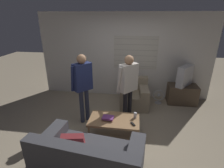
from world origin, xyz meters
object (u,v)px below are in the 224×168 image
at_px(spare_remote, 133,124).
at_px(coffee_table, 114,121).
at_px(couch_blue, 88,161).
at_px(armchair_beige, 134,95).
at_px(person_left_standing, 83,81).
at_px(book_stack, 108,118).
at_px(floor_fan, 159,97).
at_px(soda_can, 135,115).
at_px(tv, 185,76).
at_px(person_right_standing, 128,82).

bearing_deg(spare_remote, coffee_table, 127.75).
bearing_deg(couch_blue, armchair_beige, 82.63).
xyz_separation_m(coffee_table, person_left_standing, (-0.80, 0.52, 0.65)).
bearing_deg(couch_blue, book_stack, 88.25).
relative_size(coffee_table, floor_fan, 2.46).
xyz_separation_m(book_stack, spare_remote, (0.51, -0.11, -0.02)).
bearing_deg(soda_can, floor_fan, 67.01).
relative_size(spare_remote, floor_fan, 0.31).
bearing_deg(tv, spare_remote, 2.60).
height_order(couch_blue, tv, tv).
bearing_deg(soda_can, person_right_standing, 110.70).
bearing_deg(soda_can, book_stack, -166.36).
distance_m(armchair_beige, person_left_standing, 1.69).
xyz_separation_m(couch_blue, person_right_standing, (0.51, 1.66, 0.74)).
relative_size(book_stack, soda_can, 1.95).
bearing_deg(spare_remote, book_stack, 135.01).
bearing_deg(coffee_table, floor_fan, 56.99).
bearing_deg(tv, armchair_beige, -38.15).
bearing_deg(book_stack, person_right_standing, 61.78).
bearing_deg(coffee_table, book_stack, -166.86).
distance_m(coffee_table, tv, 2.59).
relative_size(person_left_standing, spare_remote, 12.76).
relative_size(tv, person_left_standing, 0.37).
height_order(couch_blue, coffee_table, couch_blue).
height_order(person_left_standing, floor_fan, person_left_standing).
relative_size(couch_blue, tv, 2.88).
distance_m(coffee_table, person_right_standing, 0.93).
height_order(soda_can, floor_fan, soda_can).
xyz_separation_m(soda_can, floor_fan, (0.68, 1.60, -0.30)).
xyz_separation_m(armchair_beige, tv, (1.40, 0.35, 0.53)).
bearing_deg(person_right_standing, soda_can, -116.73).
xyz_separation_m(tv, floor_fan, (-0.67, -0.12, -0.64)).
distance_m(coffee_table, soda_can, 0.45).
relative_size(tv, soda_can, 4.91).
relative_size(book_stack, spare_remote, 1.87).
bearing_deg(soda_can, person_left_standing, 161.21).
bearing_deg(person_right_standing, spare_remote, -125.70).
distance_m(coffee_table, person_left_standing, 1.16).
xyz_separation_m(person_right_standing, soda_can, (0.20, -0.52, -0.55)).
height_order(couch_blue, person_left_standing, person_left_standing).
bearing_deg(person_left_standing, book_stack, -85.84).
bearing_deg(person_right_standing, floor_fan, 3.52).
bearing_deg(book_stack, soda_can, 13.64).
xyz_separation_m(coffee_table, floor_fan, (1.11, 1.71, -0.20)).
relative_size(couch_blue, coffee_table, 1.71).
height_order(coffee_table, person_left_standing, person_left_standing).
xyz_separation_m(tv, person_right_standing, (-1.55, -1.20, 0.21)).
bearing_deg(person_left_standing, armchair_beige, -7.68).
distance_m(armchair_beige, tv, 1.54).
bearing_deg(person_left_standing, couch_blue, -118.39).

